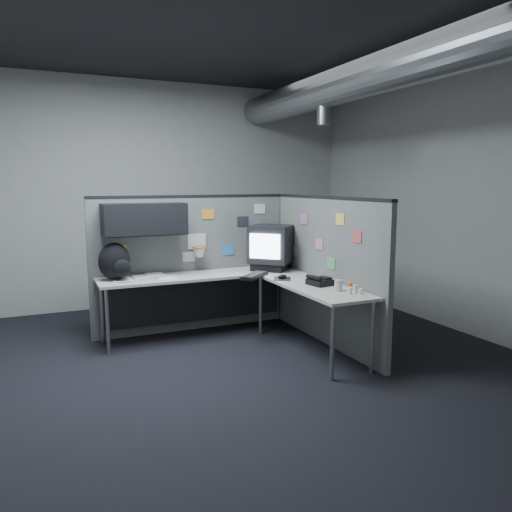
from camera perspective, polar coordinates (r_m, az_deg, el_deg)
name	(u,v)px	position (r m, az deg, el deg)	size (l,w,h in m)	color
room	(292,150)	(5.04, 4.18, 12.02)	(5.62, 5.62, 3.22)	black
partition_back	(181,249)	(5.92, -8.58, 0.74)	(2.44, 0.42, 1.63)	#5D5F5D
partition_right	(325,270)	(5.57, 7.94, -1.58)	(0.07, 2.23, 1.63)	#5D5F5D
desk	(229,287)	(5.61, -3.08, -3.56)	(2.31, 2.11, 0.73)	#BAB2A7
monitor	(271,247)	(6.02, 1.77, 1.05)	(0.66, 0.66, 0.53)	black
keyboard	(254,276)	(5.55, -0.20, -2.25)	(0.44, 0.42, 0.04)	black
mouse	(282,277)	(5.46, 3.01, -2.46)	(0.27, 0.28, 0.05)	black
phone	(319,281)	(5.17, 7.26, -2.88)	(0.24, 0.26, 0.11)	black
bottles	(353,289)	(4.86, 11.07, -3.73)	(0.14, 0.20, 0.09)	silver
cup	(338,285)	(4.92, 9.41, -3.34)	(0.08, 0.08, 0.11)	#B8AFA2
papers	(147,277)	(5.67, -12.37, -2.36)	(0.69, 0.49, 0.01)	white
backpack	(115,262)	(5.56, -15.80, -0.67)	(0.36, 0.33, 0.41)	black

